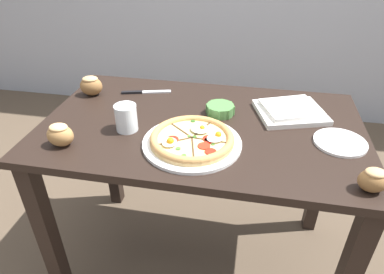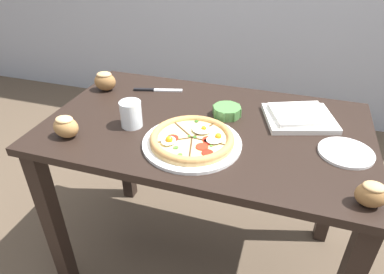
# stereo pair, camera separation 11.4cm
# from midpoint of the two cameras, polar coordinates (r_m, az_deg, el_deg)

# --- Properties ---
(ground_plane) EXTENTS (12.00, 12.00, 0.00)m
(ground_plane) POSITION_cam_midpoint_polar(r_m,az_deg,el_deg) (1.79, 3.74, -19.40)
(ground_plane) COLOR brown
(dining_table) EXTENTS (1.19, 0.72, 0.76)m
(dining_table) POSITION_cam_midpoint_polar(r_m,az_deg,el_deg) (1.35, 4.69, -2.49)
(dining_table) COLOR black
(dining_table) RESTS_ON ground_plane
(pizza) EXTENTS (0.34, 0.34, 0.05)m
(pizza) POSITION_cam_midpoint_polar(r_m,az_deg,el_deg) (1.15, 2.87, -0.55)
(pizza) COLOR white
(pizza) RESTS_ON dining_table
(ramekin_bowl) EXTENTS (0.11, 0.11, 0.04)m
(ramekin_bowl) POSITION_cam_midpoint_polar(r_m,az_deg,el_deg) (1.33, 8.29, 4.25)
(ramekin_bowl) COLOR #4C8442
(ramekin_bowl) RESTS_ON dining_table
(napkin_folded) EXTENTS (0.30, 0.28, 0.04)m
(napkin_folded) POSITION_cam_midpoint_polar(r_m,az_deg,el_deg) (1.36, 19.78, 3.13)
(napkin_folded) COLOR silver
(napkin_folded) RESTS_ON dining_table
(bread_piece_near) EXTENTS (0.09, 0.07, 0.08)m
(bread_piece_near) POSITION_cam_midpoint_polar(r_m,az_deg,el_deg) (1.23, -17.87, 1.62)
(bread_piece_near) COLOR #B27F47
(bread_piece_near) RESTS_ON dining_table
(bread_piece_mid) EXTENTS (0.08, 0.06, 0.07)m
(bread_piece_mid) POSITION_cam_midpoint_polar(r_m,az_deg,el_deg) (1.05, 30.59, -8.30)
(bread_piece_mid) COLOR olive
(bread_piece_mid) RESTS_ON dining_table
(bread_piece_far) EXTENTS (0.10, 0.08, 0.08)m
(bread_piece_far) POSITION_cam_midpoint_polar(r_m,az_deg,el_deg) (1.55, -12.28, 9.10)
(bread_piece_far) COLOR olive
(bread_piece_far) RESTS_ON dining_table
(knife_main) EXTENTS (0.21, 0.07, 0.01)m
(knife_main) POSITION_cam_midpoint_polar(r_m,az_deg,el_deg) (1.53, -3.67, 7.77)
(knife_main) COLOR silver
(knife_main) RESTS_ON dining_table
(water_glass) EXTENTS (0.08, 0.08, 0.10)m
(water_glass) POSITION_cam_midpoint_polar(r_m,az_deg,el_deg) (1.25, -7.55, 3.51)
(water_glass) COLOR white
(water_glass) RESTS_ON dining_table
(side_saucer) EXTENTS (0.18, 0.18, 0.01)m
(side_saucer) POSITION_cam_midpoint_polar(r_m,az_deg,el_deg) (1.24, 26.72, -2.42)
(side_saucer) COLOR white
(side_saucer) RESTS_ON dining_table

